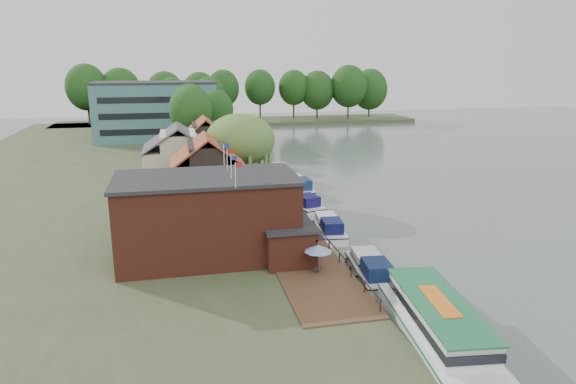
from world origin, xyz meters
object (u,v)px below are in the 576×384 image
hotel_block (156,111)px  umbrella_1 (311,244)px  cottage_a (207,173)px  cruiser_2 (301,201)px  cruiser_4 (279,170)px  umbrella_4 (281,207)px  cottage_c (205,146)px  cruiser_3 (297,184)px  cottage_b (179,158)px  cruiser_1 (329,225)px  cruiser_0 (371,267)px  pub (231,215)px  umbrella_0 (318,259)px  willow (241,155)px  umbrella_2 (302,225)px  swan (381,310)px  umbrella_3 (285,219)px  tour_boat (442,329)px

hotel_block → umbrella_1: hotel_block is taller
cottage_a → cruiser_2: size_ratio=0.93×
hotel_block → cruiser_4: bearing=-63.0°
cottage_a → umbrella_4: cottage_a is taller
cottage_c → cottage_a: bearing=-93.0°
umbrella_1 → cruiser_3: 26.25m
cottage_b → cottage_c: bearing=66.0°
cruiser_4 → hotel_block: bearing=129.2°
cottage_a → cruiser_1: bearing=-37.5°
umbrella_1 → cruiser_0: (4.30, -3.23, -1.18)m
pub → umbrella_1: 7.41m
cruiser_4 → umbrella_0: bearing=-84.7°
willow → umbrella_2: bearing=-78.0°
cruiser_0 → umbrella_1: bearing=149.2°
cruiser_3 → umbrella_0: bearing=-103.4°
pub → cottage_a: bearing=93.8°
umbrella_1 → cruiser_0: bearing=-37.0°
cottage_c → cruiser_4: size_ratio=0.94×
swan → umbrella_2: bearing=99.5°
umbrella_1 → cottage_b: bearing=111.3°
pub → cruiser_2: 18.95m
umbrella_0 → cruiser_4: (4.79, 39.25, -1.21)m
pub → swan: size_ratio=45.45×
umbrella_2 → cruiser_3: umbrella_2 is taller
cottage_c → umbrella_1: size_ratio=3.58×
cottage_c → cruiser_3: cottage_c is taller
hotel_block → cruiser_2: 58.63m
cottage_b → umbrella_4: 18.78m
cruiser_3 → umbrella_2: bearing=-105.4°
pub → cottage_c: size_ratio=2.35×
cottage_c → umbrella_4: size_ratio=3.58×
umbrella_3 → umbrella_0: bearing=-88.3°
cruiser_1 → swan: (-1.30, -17.22, -0.84)m
cottage_a → cruiser_2: (11.17, 0.59, -4.15)m
tour_boat → pub: bearing=129.9°
cruiser_1 → umbrella_3: bearing=-166.3°
pub → cottage_a: 15.05m
cruiser_1 → umbrella_1: bearing=-110.8°
cruiser_1 → umbrella_2: bearing=-134.6°
umbrella_0 → cruiser_3: bearing=79.7°
cruiser_1 → swan: cruiser_1 is taller
cottage_a → tour_boat: cottage_a is taller
willow → umbrella_3: 15.41m
umbrella_3 → tour_boat: bearing=-77.0°
cottage_c → cruiser_2: bearing=-61.1°
hotel_block → cruiser_3: bearing=-67.6°
umbrella_2 → tour_boat: umbrella_2 is taller
umbrella_0 → cruiser_1: 12.56m
cruiser_4 → swan: size_ratio=20.60×
cruiser_1 → cruiser_3: cruiser_3 is taller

